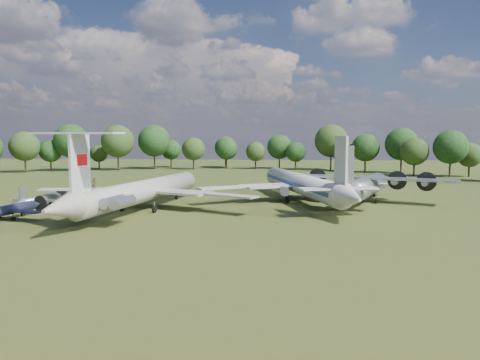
# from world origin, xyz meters

# --- Properties ---
(ground) EXTENTS (300.00, 300.00, 0.00)m
(ground) POSITION_xyz_m (0.00, 0.00, 0.00)
(ground) COLOR #244316
(ground) RESTS_ON ground
(il62_airliner) EXTENTS (45.65, 54.26, 4.69)m
(il62_airliner) POSITION_xyz_m (-2.54, -2.77, 2.35)
(il62_airliner) COLOR beige
(il62_airliner) RESTS_ON ground
(tu104_jet) EXTENTS (48.37, 56.84, 4.88)m
(tu104_jet) POSITION_xyz_m (22.40, 8.36, 2.44)
(tu104_jet) COLOR silver
(tu104_jet) RESTS_ON ground
(an12_transport) EXTENTS (40.12, 42.01, 4.36)m
(an12_transport) POSITION_xyz_m (33.46, 8.82, 2.18)
(an12_transport) COLOR #9A9DA2
(an12_transport) RESTS_ON ground
(small_prop_west) EXTENTS (13.64, 16.37, 2.09)m
(small_prop_west) POSITION_xyz_m (-18.97, -12.41, 1.04)
(small_prop_west) COLOR black
(small_prop_west) RESTS_ON ground
(small_prop_northwest) EXTENTS (11.48, 14.55, 1.96)m
(small_prop_northwest) POSITION_xyz_m (-19.91, -1.44, 0.98)
(small_prop_northwest) COLOR #93969A
(small_prop_northwest) RESTS_ON ground
(person_on_il62) EXTENTS (0.64, 0.49, 1.56)m
(person_on_il62) POSITION_xyz_m (-5.17, -15.65, 5.47)
(person_on_il62) COLOR olive
(person_on_il62) RESTS_ON il62_airliner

